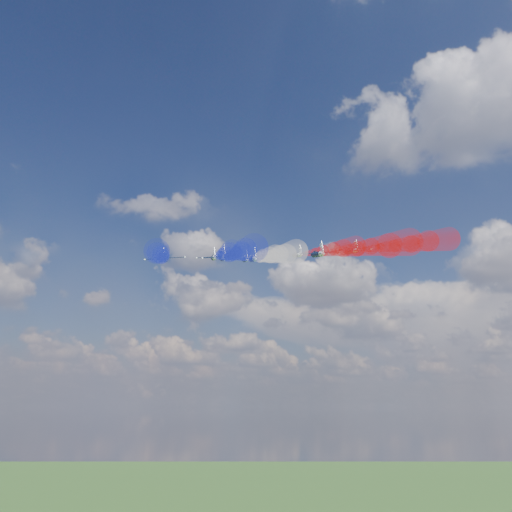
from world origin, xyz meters
The scene contains 16 objects.
jet_lead centered at (-24.69, -1.97, 137.72)m, with size 10.12×12.65×3.37m, color black, non-canonical shape.
trail_lead centered at (-4.34, -21.86, 130.96)m, with size 4.22×47.34×4.22m, color white, non-canonical shape.
jet_inner_left centered at (-22.44, -18.87, 134.35)m, with size 10.12×12.65×3.37m, color black, non-canonical shape.
trail_inner_left centered at (-2.08, -38.76, 127.60)m, with size 4.22×47.34×4.22m, color #1824D0, non-canonical shape.
jet_inner_right centered at (-5.60, -2.49, 135.93)m, with size 10.12×12.65×3.37m, color black, non-canonical shape.
trail_inner_right centered at (14.76, -22.38, 129.17)m, with size 4.22×47.34×4.22m, color red, non-canonical shape.
jet_outer_left centered at (-20.91, -38.50, 129.53)m, with size 10.12×12.65×3.37m, color black, non-canonical shape.
trail_outer_left centered at (-0.55, -58.39, 122.77)m, with size 4.22×47.34×4.22m, color #1824D0, non-canonical shape.
jet_center_third centered at (-6.79, -21.25, 130.91)m, with size 10.12×12.65×3.37m, color black, non-canonical shape.
trail_center_third centered at (13.57, -41.14, 124.15)m, with size 4.22×47.34×4.22m, color white, non-canonical shape.
jet_outer_right centered at (12.65, -4.79, 133.39)m, with size 10.12×12.65×3.37m, color black, non-canonical shape.
trail_outer_right centered at (33.01, -24.68, 126.64)m, with size 4.22×47.34×4.22m, color red, non-canonical shape.
jet_rear_left centered at (-3.56, -36.59, 127.45)m, with size 10.12×12.65×3.37m, color black, non-canonical shape.
trail_rear_left centered at (16.80, -56.48, 120.69)m, with size 4.22×47.34×4.22m, color #1824D0, non-canonical shape.
jet_rear_right centered at (12.33, -21.21, 129.03)m, with size 10.12×12.65×3.37m, color black, non-canonical shape.
trail_rear_right centered at (32.69, -41.10, 122.27)m, with size 4.22×47.34×4.22m, color red, non-canonical shape.
Camera 1 is at (77.68, -129.95, 94.29)m, focal length 39.06 mm.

